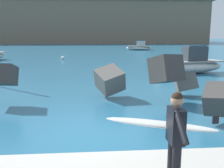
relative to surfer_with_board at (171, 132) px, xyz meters
name	(u,v)px	position (x,y,z in m)	size (l,w,h in m)	color
ground_plane	(88,132)	(-1.50, 3.28, -1.28)	(400.00, 400.00, 0.00)	#235B7A
breakwater_jetty	(46,80)	(-2.95, 4.72, 0.10)	(30.84, 7.37, 3.13)	#4C4944
surfer_with_board	(171,132)	(0.00, 0.00, 0.00)	(2.09, 1.15, 1.78)	black
boat_near_centre	(190,64)	(6.18, 14.79, -0.59)	(6.00, 2.75, 2.16)	beige
boat_near_right	(139,47)	(7.86, 45.27, -0.68)	(5.46, 3.45, 1.93)	beige
mooring_buoy_inner	(63,58)	(-4.93, 26.72, -1.06)	(0.44, 0.44, 0.44)	silver
mooring_buoy_middle	(167,66)	(5.22, 17.76, -1.06)	(0.44, 0.44, 0.44)	yellow
headland_bluff	(59,23)	(-14.53, 101.51, 6.44)	(108.24, 44.07, 15.40)	#756651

